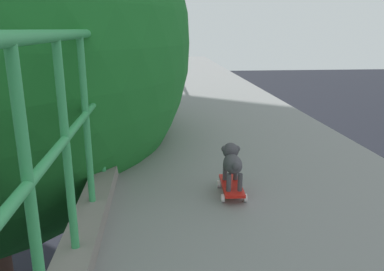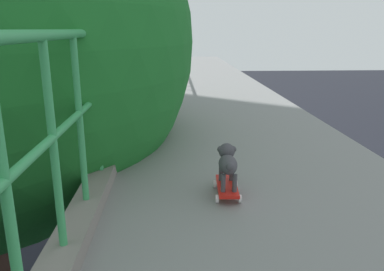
% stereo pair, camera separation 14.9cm
% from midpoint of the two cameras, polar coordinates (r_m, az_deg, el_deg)
% --- Properties ---
extents(city_bus, '(2.64, 11.85, 2.98)m').
position_cam_midpoint_polar(city_bus, '(25.60, -23.47, 3.95)').
color(city_bus, red).
rests_on(city_bus, ground).
extents(toy_skateboard, '(0.21, 0.44, 0.09)m').
position_cam_midpoint_polar(toy_skateboard, '(3.03, 6.72, -7.74)').
color(toy_skateboard, red).
rests_on(toy_skateboard, overpass_deck).
extents(small_dog, '(0.16, 0.41, 0.31)m').
position_cam_midpoint_polar(small_dog, '(2.97, 6.83, -3.92)').
color(small_dog, '#434247').
rests_on(small_dog, toy_skateboard).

